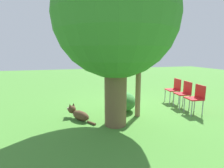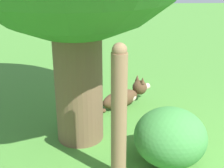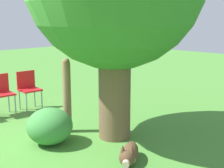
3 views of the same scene
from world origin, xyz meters
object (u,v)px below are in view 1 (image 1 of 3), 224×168
red_chair_2 (196,97)px  tennis_ball (121,97)px  dog (78,114)px  red_chair_1 (184,92)px  red_chair_0 (174,88)px  fence_post (138,93)px  oak_tree (116,17)px

red_chair_2 → tennis_ball: 2.88m
dog → red_chair_1: red_chair_1 is taller
tennis_ball → red_chair_0: bearing=148.2°
fence_post → red_chair_1: 1.90m
dog → tennis_ball: (-1.91, -1.84, -0.12)m
red_chair_0 → red_chair_1: 0.64m
oak_tree → red_chair_2: oak_tree is taller
fence_post → red_chair_1: bearing=-169.3°
oak_tree → fence_post: bearing=-152.5°
dog → fence_post: 1.81m
red_chair_0 → tennis_ball: size_ratio=13.12×
red_chair_2 → red_chair_1: bearing=-90.0°
oak_tree → red_chair_2: bearing=-177.0°
oak_tree → tennis_ball: oak_tree is taller
oak_tree → red_chair_1: bearing=-163.8°
dog → red_chair_0: bearing=-112.4°
red_chair_0 → red_chair_2: same height
red_chair_1 → fence_post: bearing=16.0°
red_chair_1 → dog: bearing=7.6°
fence_post → red_chair_1: size_ratio=1.56×
oak_tree → red_chair_1: 3.51m
fence_post → dog: bearing=-7.1°
red_chair_0 → red_chair_1: size_ratio=1.00×
red_chair_1 → red_chair_2: size_ratio=1.00×
oak_tree → red_chair_1: oak_tree is taller
dog → red_chair_0: 3.74m
tennis_ball → red_chair_2: bearing=124.5°
fence_post → tennis_ball: fence_post is taller
dog → red_chair_2: red_chair_2 is taller
tennis_ball → dog: bearing=44.0°
dog → tennis_ball: 2.66m
red_chair_0 → fence_post: bearing=32.5°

